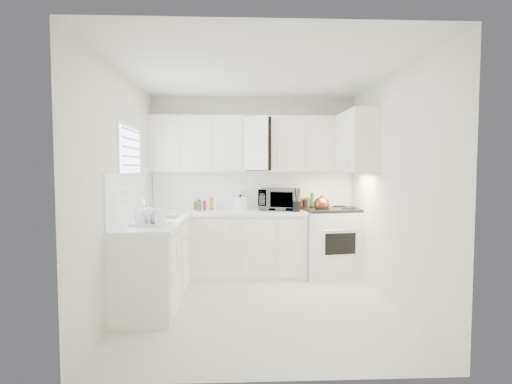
{
  "coord_description": "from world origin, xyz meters",
  "views": [
    {
      "loc": [
        -0.23,
        -4.46,
        1.57
      ],
      "look_at": [
        0.0,
        0.7,
        1.25
      ],
      "focal_mm": 28.35,
      "sensor_mm": 36.0,
      "label": 1
    }
  ],
  "objects": [
    {
      "name": "stove",
      "position": [
        1.11,
        1.28,
        0.63
      ],
      "size": [
        0.91,
        0.78,
        1.25
      ],
      "primitive_type": null,
      "rotation": [
        0.0,
        0.0,
        0.15
      ],
      "color": "white",
      "rests_on": "floor"
    },
    {
      "name": "rice_cooker",
      "position": [
        -0.2,
        1.27,
        1.06
      ],
      "size": [
        0.24,
        0.24,
        0.23
      ],
      "primitive_type": null,
      "rotation": [
        0.0,
        0.0,
        -0.05
      ],
      "color": "white",
      "rests_on": "countertop_back"
    },
    {
      "name": "paper_towel",
      "position": [
        -0.2,
        1.51,
        1.08
      ],
      "size": [
        0.12,
        0.12,
        0.27
      ],
      "primitive_type": "cylinder",
      "color": "white",
      "rests_on": "countertop_back"
    },
    {
      "name": "upper_cabinets_right",
      "position": [
        1.33,
        0.82,
        1.5
      ],
      "size": [
        0.33,
        0.9,
        0.8
      ],
      "primitive_type": null,
      "color": "white",
      "rests_on": "wall_right"
    },
    {
      "name": "dish_rack",
      "position": [
        -1.16,
        -0.15,
        1.05
      ],
      "size": [
        0.43,
        0.37,
        0.2
      ],
      "primitive_type": null,
      "rotation": [
        0.0,
        0.0,
        -0.27
      ],
      "color": "white",
      "rests_on": "countertop_left"
    },
    {
      "name": "lower_cabinets_left",
      "position": [
        -1.2,
        0.2,
        0.45
      ],
      "size": [
        0.6,
        1.6,
        0.9
      ],
      "primitive_type": null,
      "color": "white",
      "rests_on": "floor"
    },
    {
      "name": "spice_left_0",
      "position": [
        -0.85,
        1.42,
        1.02
      ],
      "size": [
        0.06,
        0.06,
        0.13
      ],
      "primitive_type": "cylinder",
      "color": "brown",
      "rests_on": "countertop_back"
    },
    {
      "name": "floor",
      "position": [
        0.0,
        0.0,
        0.0
      ],
      "size": [
        3.2,
        3.2,
        0.0
      ],
      "primitive_type": "plane",
      "color": "silver",
      "rests_on": "ground"
    },
    {
      "name": "sauce_right_4",
      "position": [
        0.8,
        1.46,
        1.05
      ],
      "size": [
        0.06,
        0.06,
        0.19
      ],
      "primitive_type": "cylinder",
      "color": "brown",
      "rests_on": "countertop_back"
    },
    {
      "name": "tea_kettle",
      "position": [
        0.93,
        1.12,
        1.06
      ],
      "size": [
        0.3,
        0.27,
        0.25
      ],
      "primitive_type": null,
      "rotation": [
        0.0,
        0.0,
        0.18
      ],
      "color": "brown",
      "rests_on": "stove"
    },
    {
      "name": "utensil_crock",
      "position": [
        0.58,
        1.09,
        1.12
      ],
      "size": [
        0.12,
        0.12,
        0.34
      ],
      "primitive_type": null,
      "rotation": [
        0.0,
        0.0,
        -0.06
      ],
      "color": "black",
      "rests_on": "countertop_back"
    },
    {
      "name": "upper_cabinets_back",
      "position": [
        0.0,
        1.44,
        1.5
      ],
      "size": [
        3.0,
        0.33,
        0.8
      ],
      "primitive_type": null,
      "color": "white",
      "rests_on": "wall_back"
    },
    {
      "name": "sink",
      "position": [
        -1.19,
        0.55,
        1.07
      ],
      "size": [
        0.42,
        0.38,
        0.3
      ],
      "primitive_type": null,
      "color": "gray",
      "rests_on": "countertop_left"
    },
    {
      "name": "wall_right",
      "position": [
        1.5,
        0.0,
        1.3
      ],
      "size": [
        0.0,
        3.2,
        3.2
      ],
      "primitive_type": "plane",
      "rotation": [
        1.57,
        0.0,
        -1.57
      ],
      "color": "white",
      "rests_on": "ground"
    },
    {
      "name": "wall_front",
      "position": [
        0.0,
        -1.6,
        1.3
      ],
      "size": [
        3.0,
        0.0,
        3.0
      ],
      "primitive_type": "plane",
      "rotation": [
        -1.57,
        0.0,
        0.0
      ],
      "color": "white",
      "rests_on": "ground"
    },
    {
      "name": "microwave",
      "position": [
        0.37,
        1.35,
        1.14
      ],
      "size": [
        0.62,
        0.45,
        0.38
      ],
      "primitive_type": "imported",
      "rotation": [
        0.0,
        0.0,
        -0.27
      ],
      "color": "gray",
      "rests_on": "countertop_back"
    },
    {
      "name": "wall_back",
      "position": [
        0.0,
        1.6,
        1.3
      ],
      "size": [
        3.0,
        0.0,
        3.0
      ],
      "primitive_type": "plane",
      "rotation": [
        1.57,
        0.0,
        0.0
      ],
      "color": "white",
      "rests_on": "ground"
    },
    {
      "name": "sauce_right_0",
      "position": [
        0.58,
        1.46,
        1.05
      ],
      "size": [
        0.06,
        0.06,
        0.19
      ],
      "primitive_type": "cylinder",
      "color": "#CF1B54",
      "rests_on": "countertop_back"
    },
    {
      "name": "frying_pan",
      "position": [
        1.29,
        1.44,
        0.96
      ],
      "size": [
        0.32,
        0.46,
        0.04
      ],
      "primitive_type": null,
      "rotation": [
        0.0,
        0.0,
        -0.18
      ],
      "color": "black",
      "rests_on": "stove"
    },
    {
      "name": "spice_left_2",
      "position": [
        -0.7,
        1.42,
        1.02
      ],
      "size": [
        0.06,
        0.06,
        0.13
      ],
      "primitive_type": "cylinder",
      "color": "#CF1B54",
      "rests_on": "countertop_back"
    },
    {
      "name": "spice_left_1",
      "position": [
        -0.78,
        1.33,
        1.02
      ],
      "size": [
        0.06,
        0.06,
        0.13
      ],
      "primitive_type": "cylinder",
      "color": "#246E39",
      "rests_on": "countertop_back"
    },
    {
      "name": "sauce_right_1",
      "position": [
        0.64,
        1.4,
        1.05
      ],
      "size": [
        0.06,
        0.06,
        0.19
      ],
      "primitive_type": "cylinder",
      "color": "gold",
      "rests_on": "countertop_back"
    },
    {
      "name": "backsplash_left",
      "position": [
        -1.49,
        0.2,
        1.23
      ],
      "size": [
        0.02,
        1.6,
        0.55
      ],
      "primitive_type": "cube",
      "color": "white",
      "rests_on": "wall_left"
    },
    {
      "name": "sauce_right_2",
      "position": [
        0.69,
        1.46,
        1.05
      ],
      "size": [
        0.06,
        0.06,
        0.19
      ],
      "primitive_type": "cylinder",
      "color": "#551B18",
      "rests_on": "countertop_back"
    },
    {
      "name": "window_blinds",
      "position": [
        -1.48,
        0.35,
        1.55
      ],
      "size": [
        0.06,
        0.96,
        1.06
      ],
      "primitive_type": null,
      "color": "white",
      "rests_on": "wall_left"
    },
    {
      "name": "spice_left_3",
      "position": [
        -0.62,
        1.33,
        1.02
      ],
      "size": [
        0.06,
        0.06,
        0.13
      ],
      "primitive_type": "cylinder",
      "color": "gold",
      "rests_on": "countertop_back"
    },
    {
      "name": "countertop_left",
      "position": [
        -1.19,
        0.2,
        0.93
      ],
      "size": [
        0.64,
        1.62,
        0.05
      ],
      "primitive_type": "cube",
      "color": "white",
      "rests_on": "lower_cabinets_left"
    },
    {
      "name": "countertop_back",
      "position": [
        -0.39,
        1.29,
        0.93
      ],
      "size": [
        2.24,
        0.64,
        0.05
      ],
      "primitive_type": "cube",
      "color": "white",
      "rests_on": "lower_cabinets_back"
    },
    {
      "name": "sauce_right_3",
      "position": [
        0.74,
        1.4,
        1.05
      ],
      "size": [
        0.06,
        0.06,
        0.19
      ],
      "primitive_type": "cylinder",
      "color": "black",
      "rests_on": "countertop_back"
    },
    {
      "name": "backsplash_back",
      "position": [
        0.0,
        1.59,
        1.23
      ],
      "size": [
        2.98,
        0.02,
        0.55
      ],
      "primitive_type": "cube",
      "color": "white",
      "rests_on": "wall_back"
    },
    {
      "name": "sauce_right_5",
      "position": [
        0.85,
        1.4,
        1.05
      ],
      "size": [
        0.06,
        0.06,
        0.19
      ],
      "primitive_type": "cylinder",
      "color": "#246E39",
      "rests_on": "countertop_back"
    },
    {
      "name": "lower_cabinets_back",
      "position": [
        -0.39,
        1.3,
        0.45
      ],
      "size": [
        2.22,
        0.6,
        0.9
      ],
      "primitive_type": null,
      "color": "white",
      "rests_on": "floor"
    },
    {
      "name": "ceiling",
      "position": [
        0.0,
        0.0,
        2.6
      ],
      "size": [
        3.2,
        3.2,
        0.0
      ],
      "primitive_type": "plane",
      "rotation": [
        3.14,
        0.0,
        0.0
      ],
      "color": "white",
      "rests_on": "ground"
    },
    {
      "name": "wall_left",
      "position": [
        -1.5,
        0.0,
        1.3
      ],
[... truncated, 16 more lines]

